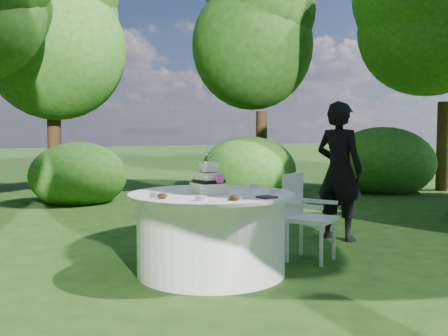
{
  "coord_description": "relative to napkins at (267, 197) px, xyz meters",
  "views": [
    {
      "loc": [
        -2.72,
        -4.1,
        1.35
      ],
      "look_at": [
        0.15,
        0.0,
        1.0
      ],
      "focal_mm": 42.0,
      "sensor_mm": 36.0,
      "label": 1
    }
  ],
  "objects": [
    {
      "name": "votives",
      "position": [
        -0.16,
        0.43,
        0.01
      ],
      "size": [
        1.26,
        0.58,
        0.04
      ],
      "color": "white",
      "rests_on": "table"
    },
    {
      "name": "chair",
      "position": [
        0.89,
        0.47,
        -0.26
      ],
      "size": [
        0.6,
        0.6,
        0.91
      ],
      "color": "white",
      "rests_on": "ground"
    },
    {
      "name": "petal_cups",
      "position": [
        -0.32,
        0.52,
        0.02
      ],
      "size": [
        0.99,
        1.09,
        0.05
      ],
      "color": "#562D16",
      "rests_on": "table"
    },
    {
      "name": "guest",
      "position": [
        1.99,
        0.99,
        0.08
      ],
      "size": [
        0.53,
        0.7,
        1.72
      ],
      "primitive_type": "imported",
      "rotation": [
        0.0,
        0.0,
        1.77
      ],
      "color": "black",
      "rests_on": "ground"
    },
    {
      "name": "napkins",
      "position": [
        0.0,
        0.0,
        0.0
      ],
      "size": [
        0.14,
        0.14,
        0.02
      ],
      "primitive_type": "cube",
      "color": "#4D213D",
      "rests_on": "table"
    },
    {
      "name": "cake",
      "position": [
        -0.21,
        0.59,
        0.1
      ],
      "size": [
        0.32,
        0.32,
        0.42
      ],
      "color": "white",
      "rests_on": "table"
    },
    {
      "name": "table",
      "position": [
        -0.19,
        0.6,
        -0.39
      ],
      "size": [
        1.56,
        1.56,
        0.77
      ],
      "color": "white",
      "rests_on": "ground"
    },
    {
      "name": "ground",
      "position": [
        -0.19,
        0.6,
        -0.78
      ],
      "size": [
        80.0,
        80.0,
        0.0
      ],
      "primitive_type": "plane",
      "color": "#18360E",
      "rests_on": "ground"
    },
    {
      "name": "feather_plume",
      "position": [
        -0.33,
        0.08,
        -0.0
      ],
      "size": [
        0.48,
        0.07,
        0.01
      ],
      "primitive_type": "ellipsoid",
      "color": "white",
      "rests_on": "table"
    }
  ]
}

